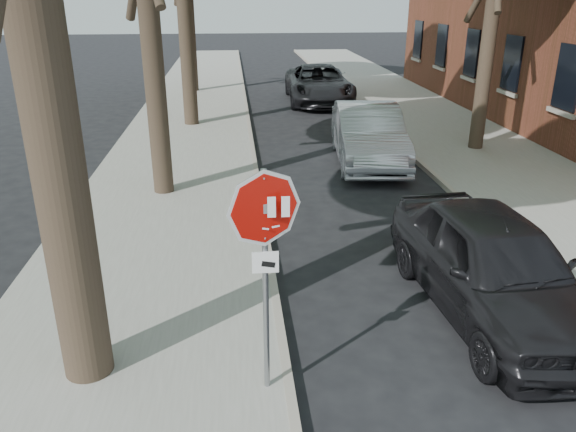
% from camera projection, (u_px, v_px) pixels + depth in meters
% --- Properties ---
extents(ground, '(120.00, 120.00, 0.00)m').
position_uv_depth(ground, '(327.00, 390.00, 6.57)').
color(ground, black).
rests_on(ground, ground).
extents(sidewalk_left, '(4.00, 55.00, 0.12)m').
position_uv_depth(sidewalk_left, '(185.00, 139.00, 17.40)').
color(sidewalk_left, gray).
rests_on(sidewalk_left, ground).
extents(sidewalk_right, '(4.00, 55.00, 0.12)m').
position_uv_depth(sidewalk_right, '(450.00, 133.00, 18.18)').
color(sidewalk_right, gray).
rests_on(sidewalk_right, ground).
extents(curb_left, '(0.12, 55.00, 0.13)m').
position_uv_depth(curb_left, '(251.00, 138.00, 17.59)').
color(curb_left, '#9E9384').
rests_on(curb_left, ground).
extents(curb_right, '(0.12, 55.00, 0.13)m').
position_uv_depth(curb_right, '(388.00, 134.00, 17.99)').
color(curb_right, '#9E9384').
rests_on(curb_right, ground).
extents(stop_sign, '(0.76, 0.34, 2.61)m').
position_uv_depth(stop_sign, '(265.00, 242.00, 5.76)').
color(stop_sign, gray).
rests_on(stop_sign, sidewalk_left).
extents(car_a, '(2.05, 4.53, 1.51)m').
position_uv_depth(car_a, '(493.00, 265.00, 7.91)').
color(car_a, black).
rests_on(car_a, ground).
extents(car_b, '(2.07, 4.81, 1.54)m').
position_uv_depth(car_b, '(368.00, 135.00, 14.99)').
color(car_b, '#B1B2BA').
rests_on(car_b, ground).
extents(car_d, '(2.70, 5.53, 1.51)m').
position_uv_depth(car_d, '(319.00, 84.00, 23.23)').
color(car_d, black).
rests_on(car_d, ground).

